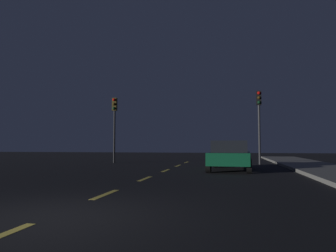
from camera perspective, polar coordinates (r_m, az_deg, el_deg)
ground_plane at (r=12.38m, az=-3.38°, el=-9.14°), size 80.00×80.00×0.00m
lane_stripe_second at (r=8.22m, az=-11.20°, el=-11.95°), size 0.16×1.60×0.01m
lane_stripe_third at (r=11.80m, az=-4.11°, el=-9.40°), size 0.16×1.60×0.01m
lane_stripe_fourth at (r=15.48m, az=-0.40°, el=-7.99°), size 0.16×1.60×0.01m
lane_stripe_fifth at (r=19.21m, az=1.86°, el=-7.11°), size 0.16×1.60×0.01m
lane_stripe_sixth at (r=22.97m, az=3.38°, el=-6.51°), size 0.16×1.60×0.01m
traffic_signal_left at (r=22.51m, az=-9.60°, el=1.62°), size 0.32×0.38×4.54m
traffic_signal_right at (r=21.17m, az=16.02°, el=2.33°), size 0.32×0.38×4.71m
car_stopped_ahead at (r=15.94m, az=11.11°, el=-5.16°), size 2.19×4.59×1.44m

